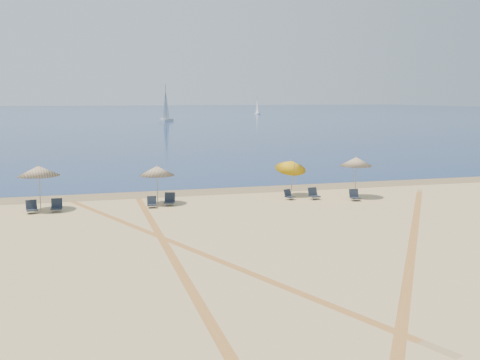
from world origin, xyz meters
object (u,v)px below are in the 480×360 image
object	(u,v)px
umbrella_2	(157,171)
chair_4	(170,200)
chair_2	(57,206)
sailboat_1	(257,109)
chair_1	(32,207)
umbrella_1	(39,171)
sailboat_2	(166,110)
chair_3	(152,203)
chair_5	(289,195)
chair_7	(354,196)
umbrella_4	(356,162)
umbrella_3	(291,165)
chair_6	(314,194)

from	to	relation	value
umbrella_2	chair_4	size ratio (longest dim) A/B	2.77
chair_2	sailboat_1	xyz separation A→B (m)	(61.52, 163.58, 1.79)
chair_1	umbrella_1	bearing A→B (deg)	46.76
chair_4	sailboat_2	size ratio (longest dim) A/B	0.09
umbrella_2	chair_3	world-z (taller)	umbrella_2
chair_5	chair_7	size ratio (longest dim) A/B	1.02
sailboat_1	sailboat_2	distance (m)	65.23
chair_1	chair_2	distance (m)	1.28
umbrella_4	chair_4	xyz separation A→B (m)	(-11.58, 0.51, -1.94)
umbrella_3	sailboat_1	bearing A→B (deg)	73.72
umbrella_3	chair_7	xyz separation A→B (m)	(3.20, -2.51, -1.68)
chair_2	chair_4	distance (m)	6.23
chair_2	chair_5	world-z (taller)	chair_2
umbrella_2	chair_3	xyz separation A→B (m)	(-0.44, -0.97, -1.69)
sailboat_1	chair_2	bearing A→B (deg)	-110.34
chair_2	umbrella_4	bearing A→B (deg)	0.83
chair_6	chair_4	bearing A→B (deg)	172.63
umbrella_1	chair_6	world-z (taller)	umbrella_1
umbrella_1	chair_6	bearing A→B (deg)	-2.99
chair_5	chair_7	distance (m)	3.97
chair_5	sailboat_2	xyz separation A→B (m)	(7.40, 112.45, 2.65)
chair_1	umbrella_3	bearing A→B (deg)	-6.40
chair_4	sailboat_1	xyz separation A→B (m)	(55.29, 163.47, 1.78)
umbrella_4	chair_1	distance (m)	19.20
umbrella_3	chair_7	world-z (taller)	umbrella_3
umbrella_3	chair_2	bearing A→B (deg)	-175.27
umbrella_1	umbrella_2	bearing A→B (deg)	1.25
umbrella_3	umbrella_4	world-z (taller)	umbrella_4
umbrella_3	chair_6	size ratio (longest dim) A/B	3.55
chair_3	umbrella_3	bearing A→B (deg)	14.04
chair_7	chair_3	bearing A→B (deg)	-178.12
chair_5	umbrella_2	bearing A→B (deg)	152.14
sailboat_1	sailboat_2	world-z (taller)	sailboat_2
chair_6	sailboat_1	distance (m)	170.31
umbrella_1	chair_4	distance (m)	7.37
umbrella_2	chair_4	world-z (taller)	umbrella_2
umbrella_2	sailboat_2	xyz separation A→B (m)	(15.36, 111.78, 0.94)
umbrella_3	umbrella_4	distance (m)	4.04
chair_7	chair_5	bearing A→B (deg)	166.51
chair_4	chair_1	bearing A→B (deg)	-164.25
chair_4	chair_7	size ratio (longest dim) A/B	1.15
umbrella_3	chair_3	size ratio (longest dim) A/B	3.94
umbrella_3	chair_1	xyz separation A→B (m)	(-15.38, -1.23, -1.68)
chair_3	chair_4	xyz separation A→B (m)	(1.07, 0.37, 0.04)
chair_4	umbrella_1	bearing A→B (deg)	-169.26
chair_7	sailboat_2	bearing A→B (deg)	95.17
chair_4	umbrella_3	bearing A→B (deg)	22.07
chair_3	chair_5	bearing A→B (deg)	7.07
chair_1	chair_3	xyz separation A→B (m)	(6.44, -0.19, -0.03)
chair_1	chair_2	bearing A→B (deg)	-8.27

